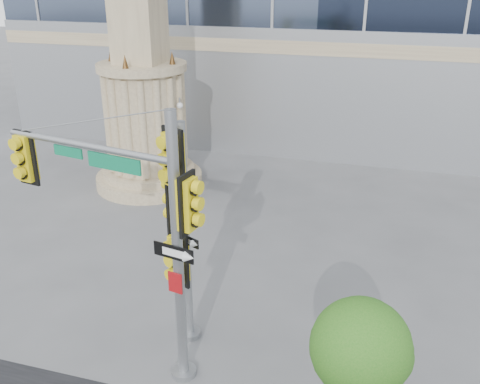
# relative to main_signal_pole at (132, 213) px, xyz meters

# --- Properties ---
(ground) EXTENTS (120.00, 120.00, 0.00)m
(ground) POSITION_rel_main_signal_pole_xyz_m (1.43, 1.01, -3.82)
(ground) COLOR #545456
(ground) RESTS_ON ground
(monument) EXTENTS (4.40, 4.40, 16.60)m
(monument) POSITION_rel_main_signal_pole_xyz_m (-4.57, 10.01, 1.70)
(monument) COLOR gray
(monument) RESTS_ON ground
(main_signal_pole) EXTENTS (4.73, 1.32, 6.17)m
(main_signal_pole) POSITION_rel_main_signal_pole_xyz_m (0.00, 0.00, 0.00)
(main_signal_pole) COLOR slate
(main_signal_pole) RESTS_ON ground
(secondary_signal_pole) EXTENTS (0.94, 0.93, 5.56)m
(secondary_signal_pole) POSITION_rel_main_signal_pole_xyz_m (0.62, 1.02, -0.56)
(secondary_signal_pole) COLOR slate
(secondary_signal_pole) RESTS_ON ground
(street_tree) EXTENTS (1.95, 1.90, 3.03)m
(street_tree) POSITION_rel_main_signal_pole_xyz_m (4.96, -0.77, -1.83)
(street_tree) COLOR gray
(street_tree) RESTS_ON ground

